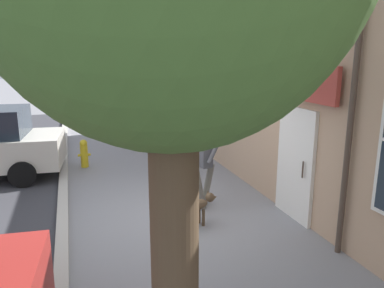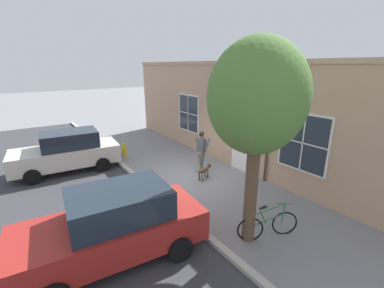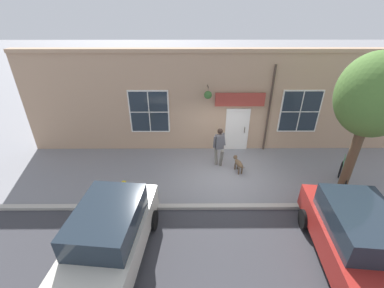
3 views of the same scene
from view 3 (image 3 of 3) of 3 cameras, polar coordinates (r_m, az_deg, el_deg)
ground_plane at (r=10.89m, az=7.45°, el=-6.73°), size 90.00×90.00×0.00m
storefront_facade at (r=11.89m, az=6.88°, el=9.20°), size 0.95×18.00×4.67m
pedestrian_walking at (r=10.90m, az=6.09°, el=0.12°), size 0.60×0.55×1.78m
dog_on_leash at (r=10.99m, az=10.24°, el=-4.17°), size 1.03×0.39×0.60m
street_tree_by_curb at (r=9.87m, az=35.23°, el=8.08°), size 2.43×2.19×5.12m
leaning_bicycle at (r=11.69m, az=30.51°, el=-6.08°), size 1.60×0.75×1.01m
parked_car_nearest_curb at (r=7.50m, az=-18.11°, el=-19.27°), size 4.45×2.25×1.75m
parked_car_mid_block at (r=8.30m, az=32.96°, el=-17.74°), size 4.45×2.25×1.75m
fire_hydrant at (r=9.70m, az=-14.73°, el=-9.72°), size 0.34×0.20×0.77m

